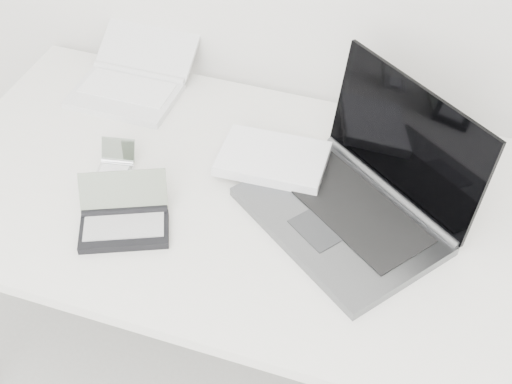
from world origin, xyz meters
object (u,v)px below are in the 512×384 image
(desk, at_px, (274,216))
(netbook_open_white, at_px, (132,80))
(palmtop_charcoal, at_px, (124,220))
(laptop_large, at_px, (342,189))

(desk, xyz_separation_m, netbook_open_white, (-0.49, 0.29, 0.07))
(desk, distance_m, palmtop_charcoal, 0.34)
(laptop_large, xyz_separation_m, netbook_open_white, (-0.63, 0.25, -0.02))
(laptop_large, distance_m, netbook_open_white, 0.68)
(desk, xyz_separation_m, laptop_large, (0.14, 0.04, 0.09))
(netbook_open_white, distance_m, palmtop_charcoal, 0.51)
(desk, bearing_deg, netbook_open_white, 149.46)
(laptop_large, relative_size, netbook_open_white, 1.81)
(laptop_large, relative_size, palmtop_charcoal, 2.56)
(desk, bearing_deg, palmtop_charcoal, -148.22)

